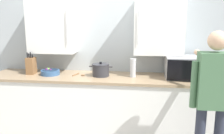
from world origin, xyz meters
name	(u,v)px	position (x,y,z in m)	size (l,w,h in m)	color
back_wall_tiled	(106,41)	(0.00, 1.19, 1.41)	(4.06, 0.44, 2.67)	#B2BCC1
counter_unit	(102,107)	(0.00, 0.85, 0.46)	(3.35, 0.71, 0.93)	white
microwave_oven	(184,67)	(1.16, 0.89, 1.08)	(0.56, 0.46, 0.30)	#B7BABF
fruit_bowl	(50,72)	(-0.79, 0.84, 0.97)	(0.28, 0.28, 0.10)	#335684
wooden_spoon	(80,75)	(-0.34, 0.85, 0.94)	(0.18, 0.18, 0.02)	brown
thermos_flask	(133,68)	(0.44, 0.86, 1.07)	(0.09, 0.09, 0.27)	#B7BABF
knife_block	(31,66)	(-1.09, 0.86, 1.06)	(0.11, 0.15, 0.34)	brown
stock_pot	(101,70)	(-0.02, 0.85, 1.02)	(0.34, 0.25, 0.21)	#2D2D33
person_figure	(212,93)	(1.31, 0.07, 0.98)	(0.44, 0.63, 1.63)	#282D3D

